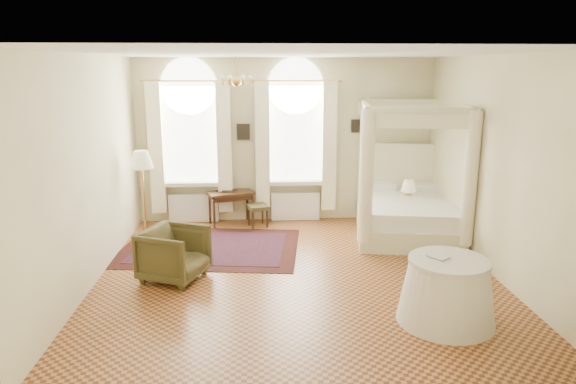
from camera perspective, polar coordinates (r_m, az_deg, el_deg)
name	(u,v)px	position (r m, az deg, el deg)	size (l,w,h in m)	color
ground	(297,274)	(8.02, 0.96, -9.14)	(6.00, 6.00, 0.00)	#AA6731
room_walls	(297,147)	(7.47, 1.02, 5.00)	(6.00, 6.00, 6.00)	#EFE9B6
window_left	(191,151)	(10.45, -10.74, 4.52)	(1.62, 0.27, 3.29)	white
window_right	(296,150)	(10.39, 0.86, 4.72)	(1.62, 0.27, 3.29)	white
chandelier	(236,80)	(8.57, -5.76, 12.27)	(0.51, 0.45, 0.50)	#B3803B
wall_pictures	(290,129)	(10.43, 0.20, 6.98)	(2.54, 0.03, 0.39)	black
canopy_bed	(407,206)	(9.89, 13.11, -1.58)	(2.21, 2.56, 2.49)	beige
nightstand	(407,216)	(10.33, 13.08, -2.56)	(0.39, 0.36, 0.56)	#38220F
nightstand_lamp	(408,187)	(10.24, 13.24, 0.54)	(0.29, 0.29, 0.43)	#B3803B
writing_desk	(231,196)	(10.39, -6.37, -0.50)	(1.00, 0.73, 0.67)	#38220F
laptop	(229,190)	(10.44, -6.53, 0.19)	(0.32, 0.21, 0.03)	black
stool	(258,209)	(10.23, -3.38, -1.86)	(0.48, 0.48, 0.44)	#413B1C
armchair	(174,254)	(7.91, -12.54, -6.72)	(0.84, 0.87, 0.79)	#40381B
coffee_table	(181,240)	(8.70, -11.82, -5.20)	(0.65, 0.57, 0.37)	silver
floor_lamp	(141,164)	(9.52, -15.97, 2.97)	(0.43, 0.43, 1.67)	#B3803B
oriental_rug	(210,247)	(9.23, -8.64, -6.10)	(3.32, 2.57, 0.01)	#38110D
side_table	(447,291)	(6.78, 17.24, -10.46)	(1.21, 1.21, 0.82)	beige
book	(434,258)	(6.57, 15.90, -7.10)	(0.18, 0.24, 0.02)	black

